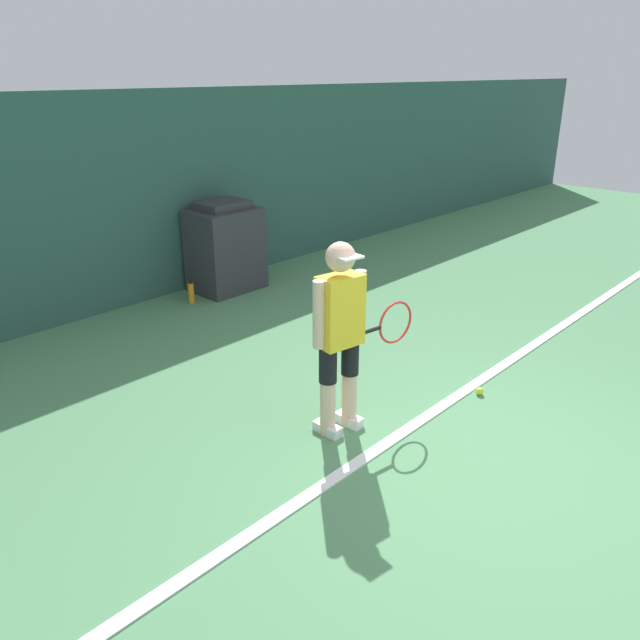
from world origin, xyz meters
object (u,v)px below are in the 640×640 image
tennis_ball (480,391)px  water_bottle (191,293)px  tennis_player (341,331)px  covered_chair (225,248)px

tennis_ball → water_bottle: size_ratio=0.25×
tennis_ball → water_bottle: water_bottle is taller
tennis_player → tennis_ball: tennis_player is taller
tennis_ball → covered_chair: size_ratio=0.06×
water_bottle → covered_chair: bearing=8.3°
tennis_player → covered_chair: tennis_player is taller
tennis_player → water_bottle: size_ratio=5.60×
tennis_player → tennis_ball: 1.58m
tennis_player → tennis_ball: size_ratio=22.54×
covered_chair → water_bottle: bearing=-171.7°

